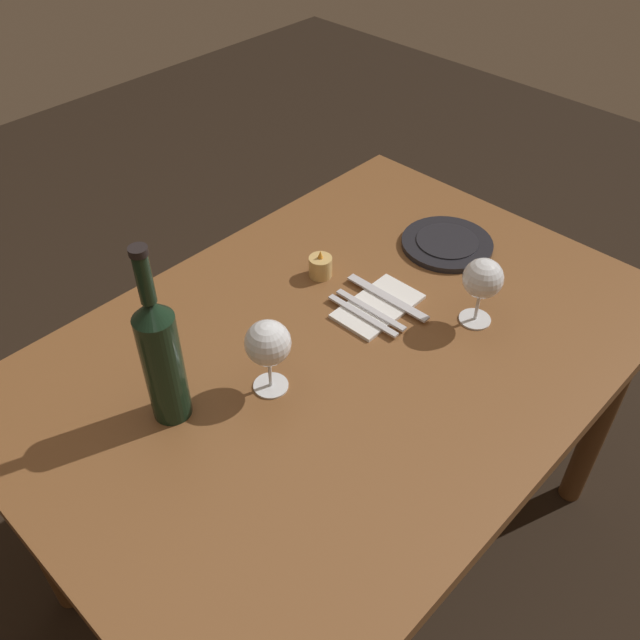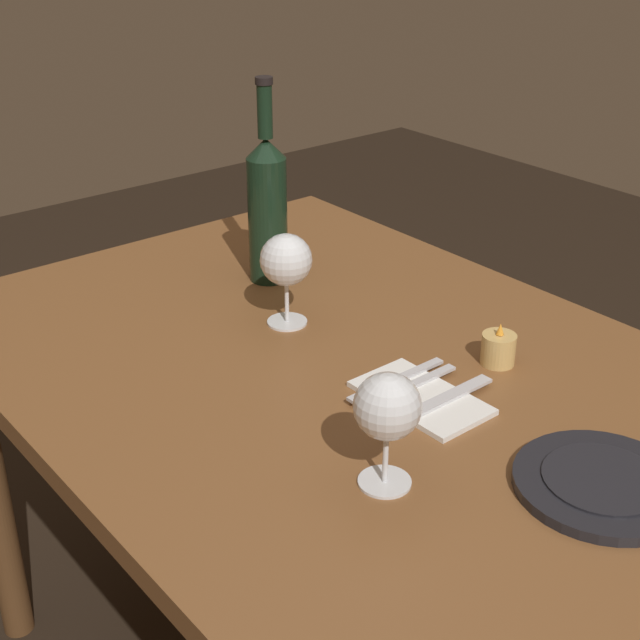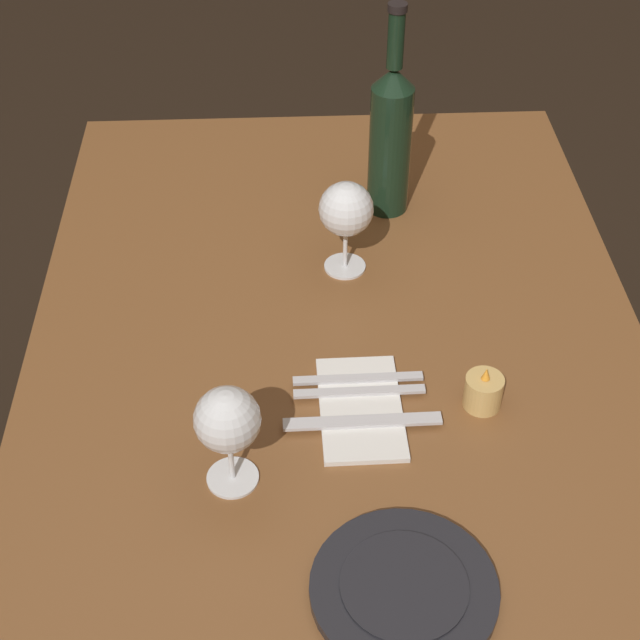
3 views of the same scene
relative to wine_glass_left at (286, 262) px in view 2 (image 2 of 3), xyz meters
The scene contains 10 objects.
dining_table 0.26m from the wine_glass_left, ahead, with size 1.30×0.90×0.74m.
wine_glass_left is the anchor object (origin of this frame).
wine_glass_right 0.45m from the wine_glass_left, 21.86° to the right, with size 0.08×0.08×0.15m.
wine_bottle 0.19m from the wine_glass_left, 153.19° to the left, with size 0.07×0.07×0.36m.
votive_candle 0.36m from the wine_glass_left, 28.41° to the left, with size 0.05×0.05×0.07m.
dinner_plate 0.60m from the wine_glass_left, ahead, with size 0.21×0.21×0.02m.
folded_napkin 0.33m from the wine_glass_left, ahead, with size 0.19×0.11×0.01m.
fork_inner 0.30m from the wine_glass_left, ahead, with size 0.02×0.18×0.00m.
fork_outer 0.28m from the wine_glass_left, ahead, with size 0.02×0.18×0.00m.
table_knife 0.35m from the wine_glass_left, ahead, with size 0.02×0.21×0.00m.
Camera 2 is at (0.90, -0.77, 1.41)m, focal length 51.14 mm.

